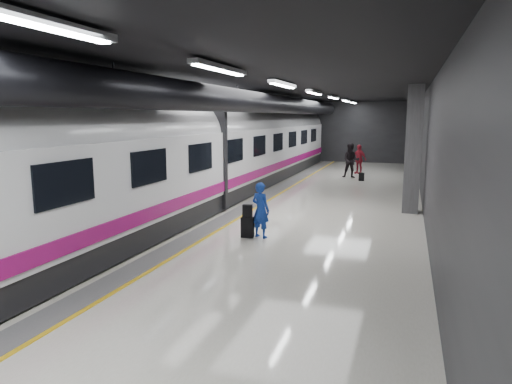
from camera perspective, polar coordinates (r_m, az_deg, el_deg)
The scene contains 9 objects.
ground at distance 15.98m, azimuth 2.11°, elevation -2.89°, with size 40.00×40.00×0.00m, color silver.
platform_hall at distance 16.61m, azimuth 2.16°, elevation 9.87°, with size 10.02×40.02×4.51m.
train at distance 16.86m, azimuth -8.54°, elevation 4.77°, with size 3.05×38.00×4.05m.
traveler_main at distance 12.90m, azimuth 0.58°, elevation -2.26°, with size 0.58×0.38×1.59m, color blue.
suitcase_main at distance 13.02m, azimuth -1.07°, elevation -4.42°, with size 0.36×0.23×0.58m, color black.
shoulder_bag at distance 12.89m, azimuth -1.07°, elevation -2.39°, with size 0.28×0.15×0.37m, color black.
traveler_far_a at distance 26.09m, azimuth 11.79°, elevation 3.87°, with size 0.94×0.74×1.94m, color black.
traveler_far_b at distance 28.14m, azimuth 12.72°, elevation 4.03°, with size 1.02×0.43×1.75m, color maroon.
suitcase_far at distance 25.07m, azimuth 13.04°, elevation 1.87°, with size 0.30×0.19×0.44m, color black.
Camera 1 is at (4.36, -14.99, 3.40)m, focal length 32.00 mm.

